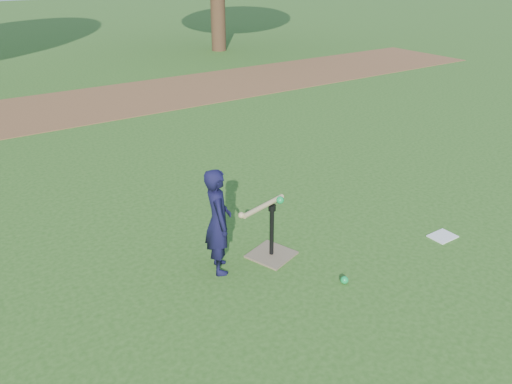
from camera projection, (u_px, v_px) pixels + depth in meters
ground at (262, 273)px, 5.14m from camera, size 80.00×80.00×0.00m
dirt_strip at (64, 108)px, 10.75m from camera, size 24.00×3.00×0.01m
child at (218, 221)px, 4.97m from camera, size 0.39×0.48×1.13m
wiffle_ball_ground at (344, 280)px, 4.96m from camera, size 0.08×0.08×0.08m
clipboard at (443, 236)px, 5.81m from camera, size 0.30×0.23×0.01m
batting_tee at (272, 247)px, 5.40m from camera, size 0.55×0.55×0.61m
swing_action at (265, 206)px, 5.09m from camera, size 0.63×0.20×0.09m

